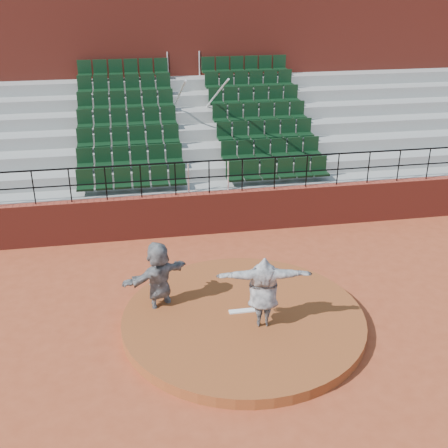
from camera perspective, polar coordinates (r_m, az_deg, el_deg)
The scene contains 9 objects.
ground at distance 13.04m, azimuth 1.97°, elevation -10.14°, with size 90.00×90.00×0.00m, color #A04224.
pitchers_mound at distance 12.97m, azimuth 1.97°, elevation -9.69°, with size 5.50×5.50×0.25m, color brown.
pitching_rubber at distance 13.01m, azimuth 1.84°, elevation -8.82°, with size 0.60×0.15×0.03m, color white.
boundary_wall at distance 17.04m, azimuth -1.48°, elevation 1.15°, with size 24.00×0.30×1.30m, color maroon.
wall_railing at distance 16.54m, azimuth -1.53°, elevation 5.54°, with size 24.04×0.05×1.03m.
seating_deck at distance 20.16m, azimuth -3.10°, elevation 7.28°, with size 24.00×5.97×4.63m.
press_box_facade at distance 23.50m, azimuth -4.50°, elevation 15.02°, with size 24.00×3.00×7.10m, color maroon.
pitcher at distance 12.19m, azimuth 4.01°, elevation -6.86°, with size 2.04×0.55×1.66m, color black.
fielder at distance 13.03m, azimuth -6.66°, elevation -5.56°, with size 1.71×0.54×1.84m, color black.
Camera 1 is at (-2.32, -10.47, 7.43)m, focal length 45.00 mm.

